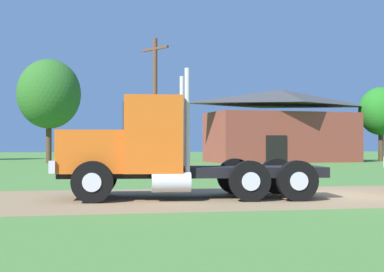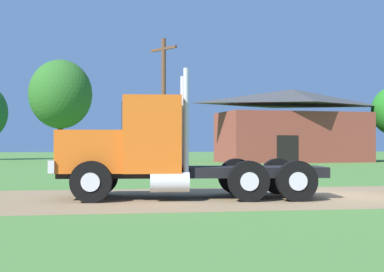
{
  "view_description": "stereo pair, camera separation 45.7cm",
  "coord_description": "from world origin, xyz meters",
  "views": [
    {
      "loc": [
        -7.08,
        -15.5,
        1.46
      ],
      "look_at": [
        -4.09,
        0.2,
        1.7
      ],
      "focal_mm": 53.75,
      "sensor_mm": 36.0,
      "label": 1
    },
    {
      "loc": [
        -6.63,
        -15.57,
        1.46
      ],
      "look_at": [
        -4.09,
        0.2,
        1.7
      ],
      "focal_mm": 53.75,
      "sensor_mm": 36.0,
      "label": 2
    }
  ],
  "objects": [
    {
      "name": "ground_plane",
      "position": [
        0.0,
        0.0,
        0.0
      ],
      "size": [
        200.0,
        200.0,
        0.0
      ],
      "primitive_type": "plane",
      "color": "#4E8036"
    },
    {
      "name": "shed_building",
      "position": [
        9.54,
        31.02,
        2.97
      ],
      "size": [
        13.38,
        7.39,
        6.15
      ],
      "color": "brown",
      "rests_on": "ground_plane"
    },
    {
      "name": "tree_right",
      "position": [
        -9.71,
        31.19,
        5.47
      ],
      "size": [
        5.01,
        5.01,
        8.24
      ],
      "color": "#513823",
      "rests_on": "ground_plane"
    },
    {
      "name": "truck_foreground_white",
      "position": [
        -5.2,
        0.07,
        1.26
      ],
      "size": [
        7.48,
        3.19,
        3.45
      ],
      "color": "black",
      "rests_on": "ground_plane"
    },
    {
      "name": "tree_far_right",
      "position": [
        18.8,
        31.12,
        4.41
      ],
      "size": [
        3.87,
        3.87,
        6.56
      ],
      "color": "#513823",
      "rests_on": "ground_plane"
    },
    {
      "name": "utility_pole_near",
      "position": [
        -2.98,
        17.38,
        4.05
      ],
      "size": [
        1.33,
        1.91,
        7.61
      ],
      "color": "brown",
      "rests_on": "ground_plane"
    },
    {
      "name": "dirt_track",
      "position": [
        0.0,
        0.0,
        0.0
      ],
      "size": [
        120.0,
        6.67,
        0.01
      ],
      "primitive_type": "cube",
      "color": "#927551",
      "rests_on": "ground_plane"
    }
  ]
}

